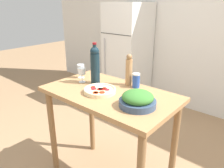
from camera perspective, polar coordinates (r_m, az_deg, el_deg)
wall_back at (r=3.51m, az=22.65°, el=13.38°), size 6.40×0.08×2.60m
refrigerator at (r=3.73m, az=4.10°, el=7.82°), size 0.60×0.69×1.65m
prep_counter at (r=1.88m, az=-0.64°, el=-6.71°), size 1.11×0.64×0.96m
wine_bottle at (r=1.94m, az=-4.45°, el=5.11°), size 0.08×0.08×0.37m
wine_glass_near at (r=2.01m, az=-7.90°, el=3.13°), size 0.07×0.07×0.13m
wine_glass_far at (r=2.13m, az=-8.17°, el=4.09°), size 0.07×0.07×0.13m
pepper_mill at (r=1.91m, az=4.44°, el=3.58°), size 0.06×0.06×0.28m
salad_bowl at (r=1.55m, az=6.71°, el=-4.07°), size 0.27×0.27×0.12m
homemade_pizza at (r=1.79m, az=-3.20°, el=-1.63°), size 0.27×0.27×0.04m
salt_canister at (r=1.89m, az=6.31°, el=0.94°), size 0.06×0.06×0.13m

